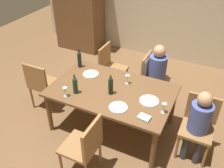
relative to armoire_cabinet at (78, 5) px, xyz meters
The scene contains 21 objects.
ground_plane 3.27m from the armoire_cabinet, 48.97° to the right, with size 10.00×10.00×0.00m, color brown.
rear_room_partition 2.09m from the armoire_cabinet, 12.55° to the left, with size 6.40×0.12×2.70m, color beige.
armoire_cabinet is the anchor object (origin of this frame).
dining_table 3.11m from the armoire_cabinet, 48.97° to the right, with size 1.84×1.15×0.74m.
chair_far_right 2.73m from the armoire_cabinet, 30.64° to the right, with size 0.46×0.44×0.92m.
chair_right_end 4.05m from the armoire_cabinet, 33.94° to the right, with size 0.44×0.44×0.92m.
chair_near 3.94m from the armoire_cabinet, 57.24° to the right, with size 0.44×0.44×0.92m.
chair_left_end 2.58m from the armoire_cabinet, 73.37° to the right, with size 0.44×0.44×0.92m.
chair_far_left 2.12m from the armoire_cabinet, 42.03° to the right, with size 0.44×0.44×0.92m.
person_woman_host 2.85m from the armoire_cabinet, 29.09° to the right, with size 0.36×0.31×1.15m.
person_man_bearded 4.10m from the armoire_cabinet, 35.25° to the right, with size 0.29×0.33×1.10m.
wine_bottle_tall_green 3.07m from the armoire_cabinet, 59.04° to the right, with size 0.07×0.07×0.31m.
wine_bottle_dark_red 2.33m from the armoire_cabinet, 57.80° to the right, with size 0.07×0.07×0.33m.
wine_bottle_short_olive 3.18m from the armoire_cabinet, 49.76° to the right, with size 0.07×0.07×0.31m.
wine_glass_near_left 3.15m from the armoire_cabinet, 61.70° to the right, with size 0.07×0.07×0.15m.
wine_glass_centre 3.01m from the armoire_cabinet, 43.78° to the right, with size 0.07×0.07×0.15m.
wine_glass_near_right 3.81m from the armoire_cabinet, 41.10° to the right, with size 0.07×0.07×0.15m.
dinner_plate_host 2.61m from the armoire_cabinet, 53.99° to the right, with size 0.26×0.26×0.01m, color silver.
dinner_plate_guest_left 3.53m from the armoire_cabinet, 49.47° to the right, with size 0.26×0.26×0.01m, color silver.
dinner_plate_guest_right 3.53m from the armoire_cabinet, 41.93° to the right, with size 0.28×0.28×0.01m, color white.
folded_napkin 3.83m from the armoire_cabinet, 45.46° to the right, with size 0.16×0.12×0.03m, color #ADC6D6.
Camera 1 is at (1.33, -2.75, 2.95)m, focal length 40.16 mm.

